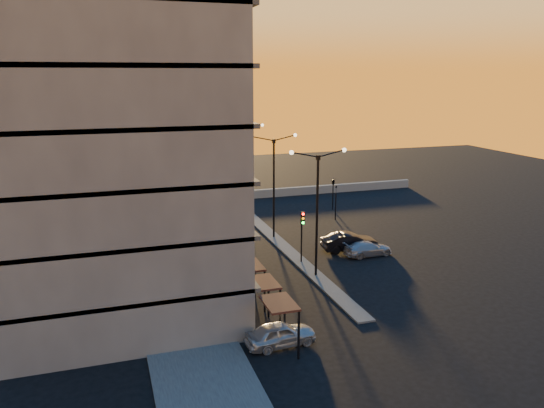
{
  "coord_description": "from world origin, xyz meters",
  "views": [
    {
      "loc": [
        -14.5,
        -34.12,
        14.58
      ],
      "look_at": [
        -1.36,
        6.34,
        4.16
      ],
      "focal_mm": 35.0,
      "sensor_mm": 36.0,
      "label": 1
    }
  ],
  "objects_px": {
    "traffic_light_main": "(302,229)",
    "car_sedan": "(350,242)",
    "car_hatchback": "(281,334)",
    "car_wagon": "(368,249)",
    "streetlamp_mid": "(274,178)"
  },
  "relations": [
    {
      "from": "car_hatchback",
      "to": "streetlamp_mid",
      "type": "bearing_deg",
      "value": -21.73
    },
    {
      "from": "car_hatchback",
      "to": "traffic_light_main",
      "type": "bearing_deg",
      "value": -30.88
    },
    {
      "from": "traffic_light_main",
      "to": "streetlamp_mid",
      "type": "bearing_deg",
      "value": 90.0
    },
    {
      "from": "traffic_light_main",
      "to": "car_sedan",
      "type": "xyz_separation_m",
      "value": [
        5.0,
        1.72,
        -2.11
      ]
    },
    {
      "from": "traffic_light_main",
      "to": "car_sedan",
      "type": "distance_m",
      "value": 5.69
    },
    {
      "from": "car_hatchback",
      "to": "car_sedan",
      "type": "distance_m",
      "value": 17.33
    },
    {
      "from": "traffic_light_main",
      "to": "car_sedan",
      "type": "bearing_deg",
      "value": 19.01
    },
    {
      "from": "streetlamp_mid",
      "to": "traffic_light_main",
      "type": "distance_m",
      "value": 7.62
    },
    {
      "from": "car_sedan",
      "to": "car_wagon",
      "type": "xyz_separation_m",
      "value": [
        0.91,
        -1.6,
        -0.18
      ]
    },
    {
      "from": "car_sedan",
      "to": "streetlamp_mid",
      "type": "bearing_deg",
      "value": 48.76
    },
    {
      "from": "traffic_light_main",
      "to": "car_hatchback",
      "type": "bearing_deg",
      "value": -116.23
    },
    {
      "from": "streetlamp_mid",
      "to": "traffic_light_main",
      "type": "bearing_deg",
      "value": -90.0
    },
    {
      "from": "car_hatchback",
      "to": "car_sedan",
      "type": "xyz_separation_m",
      "value": [
        10.82,
        13.54,
        0.1
      ]
    },
    {
      "from": "car_sedan",
      "to": "car_wagon",
      "type": "height_order",
      "value": "car_sedan"
    },
    {
      "from": "traffic_light_main",
      "to": "car_hatchback",
      "type": "height_order",
      "value": "traffic_light_main"
    }
  ]
}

